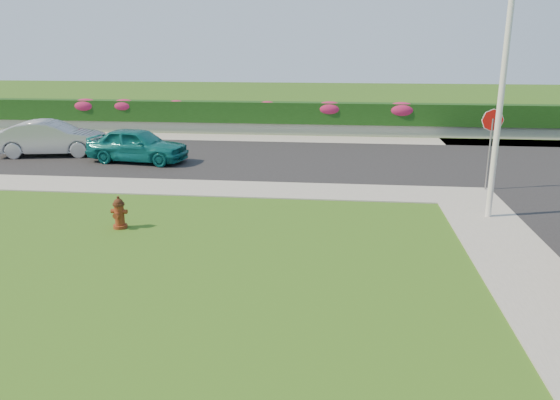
# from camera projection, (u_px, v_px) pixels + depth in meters

# --- Properties ---
(ground) EXTENTS (120.00, 120.00, 0.00)m
(ground) POSITION_uv_depth(u_px,v_px,m) (164.00, 322.00, 9.55)
(ground) COLOR black
(ground) RESTS_ON ground
(street_far) EXTENTS (26.00, 8.00, 0.04)m
(street_far) POSITION_uv_depth(u_px,v_px,m) (153.00, 156.00, 23.44)
(street_far) COLOR black
(street_far) RESTS_ON ground
(sidewalk_far) EXTENTS (24.00, 2.00, 0.04)m
(sidewalk_far) POSITION_uv_depth(u_px,v_px,m) (77.00, 184.00, 18.77)
(sidewalk_far) COLOR gray
(sidewalk_far) RESTS_ON ground
(curb_corner) EXTENTS (2.00, 2.00, 0.04)m
(curb_corner) POSITION_uv_depth(u_px,v_px,m) (465.00, 195.00, 17.40)
(curb_corner) COLOR gray
(curb_corner) RESTS_ON ground
(sidewalk_beyond) EXTENTS (34.00, 2.00, 0.04)m
(sidewalk_beyond) POSITION_uv_depth(u_px,v_px,m) (261.00, 138.00, 27.79)
(sidewalk_beyond) COLOR gray
(sidewalk_beyond) RESTS_ON ground
(retaining_wall) EXTENTS (34.00, 0.40, 0.60)m
(retaining_wall) POSITION_uv_depth(u_px,v_px,m) (265.00, 128.00, 29.15)
(retaining_wall) COLOR gray
(retaining_wall) RESTS_ON ground
(hedge) EXTENTS (32.00, 0.90, 1.10)m
(hedge) POSITION_uv_depth(u_px,v_px,m) (266.00, 112.00, 29.01)
(hedge) COLOR black
(hedge) RESTS_ON retaining_wall
(fire_hydrant) EXTENTS (0.44, 0.42, 0.86)m
(fire_hydrant) POSITION_uv_depth(u_px,v_px,m) (119.00, 213.00, 14.30)
(fire_hydrant) COLOR #55160D
(fire_hydrant) RESTS_ON ground
(sedan_teal) EXTENTS (4.26, 2.19, 1.39)m
(sedan_teal) POSITION_uv_depth(u_px,v_px,m) (138.00, 145.00, 22.04)
(sedan_teal) COLOR #0C5F60
(sedan_teal) RESTS_ON street_far
(sedan_silver) EXTENTS (4.73, 2.41, 1.49)m
(sedan_silver) POSITION_uv_depth(u_px,v_px,m) (51.00, 138.00, 23.33)
(sedan_silver) COLOR #999BA0
(sedan_silver) RESTS_ON street_far
(utility_pole) EXTENTS (0.16, 0.16, 5.90)m
(utility_pole) POSITION_uv_depth(u_px,v_px,m) (499.00, 112.00, 14.44)
(utility_pole) COLOR silver
(utility_pole) RESTS_ON ground
(stop_sign) EXTENTS (0.73, 0.13, 2.69)m
(stop_sign) POSITION_uv_depth(u_px,v_px,m) (492.00, 130.00, 17.51)
(stop_sign) COLOR slate
(stop_sign) RESTS_ON ground
(flower_clump_a) EXTENTS (1.49, 0.96, 0.75)m
(flower_clump_a) POSITION_uv_depth(u_px,v_px,m) (86.00, 105.00, 29.89)
(flower_clump_a) COLOR #B51F68
(flower_clump_a) RESTS_ON hedge
(flower_clump_b) EXTENTS (1.40, 0.90, 0.70)m
(flower_clump_b) POSITION_uv_depth(u_px,v_px,m) (124.00, 106.00, 29.65)
(flower_clump_b) COLOR #B51F68
(flower_clump_b) RESTS_ON hedge
(flower_clump_c) EXTENTS (1.01, 0.65, 0.51)m
(flower_clump_c) POSITION_uv_depth(u_px,v_px,m) (176.00, 105.00, 29.33)
(flower_clump_c) COLOR #B51F68
(flower_clump_c) RESTS_ON hedge
(flower_clump_d) EXTENTS (1.05, 0.68, 0.53)m
(flower_clump_d) POSITION_uv_depth(u_px,v_px,m) (267.00, 106.00, 28.80)
(flower_clump_d) COLOR #B51F68
(flower_clump_d) RESTS_ON hedge
(flower_clump_e) EXTENTS (1.49, 0.96, 0.75)m
(flower_clump_e) POSITION_uv_depth(u_px,v_px,m) (330.00, 109.00, 28.48)
(flower_clump_e) COLOR #B51F68
(flower_clump_e) RESTS_ON hedge
(flower_clump_f) EXTENTS (1.56, 1.01, 0.78)m
(flower_clump_f) POSITION_uv_depth(u_px,v_px,m) (401.00, 110.00, 28.10)
(flower_clump_f) COLOR #B51F68
(flower_clump_f) RESTS_ON hedge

